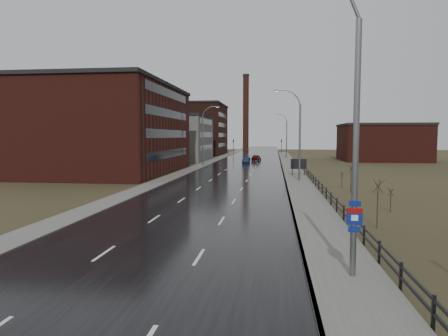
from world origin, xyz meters
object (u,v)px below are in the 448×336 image
(car_near, at_px, (246,161))
(billboard, at_px, (299,165))
(car_far, at_px, (256,158))
(streetlight_main, at_px, (347,125))

(car_near, bearing_deg, billboard, -68.36)
(billboard, relative_size, car_near, 0.63)
(billboard, height_order, car_far, billboard)
(streetlight_main, relative_size, car_far, 2.82)
(streetlight_main, xyz_separation_m, billboard, (0.63, 40.86, -4.39))
(billboard, height_order, car_near, billboard)
(streetlight_main, bearing_deg, billboard, 89.12)
(streetlight_main, bearing_deg, car_near, 97.32)
(billboard, xyz_separation_m, car_near, (-9.14, 25.40, -1.03))
(car_near, height_order, car_far, car_far)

